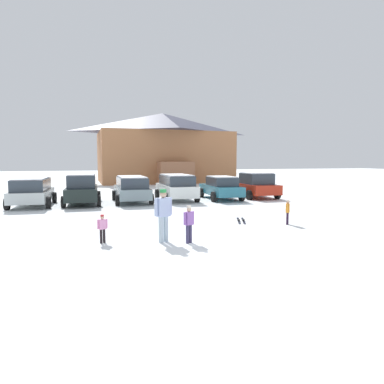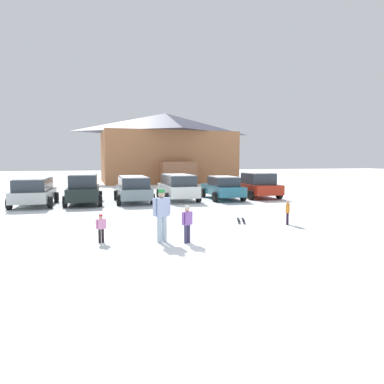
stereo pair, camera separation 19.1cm
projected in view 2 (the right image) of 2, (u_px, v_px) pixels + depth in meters
name	position (u px, v px, depth m)	size (l,w,h in m)	color
ground	(250.00, 261.00, 8.72)	(160.00, 160.00, 0.00)	white
ski_lodge	(166.00, 147.00, 40.81)	(15.44, 12.20, 8.10)	#A76B42
parked_silver_wagon	(34.00, 191.00, 19.15)	(2.31, 4.31, 1.58)	#B8C0BF
parked_black_sedan	(84.00, 189.00, 19.92)	(2.18, 4.38, 1.77)	black
parked_grey_wagon	(133.00, 188.00, 20.80)	(2.19, 4.51, 1.59)	gray
parked_white_suv	(178.00, 186.00, 21.74)	(2.21, 4.25, 1.66)	white
parked_teal_hatchback	(223.00, 187.00, 22.40)	(2.23, 4.48, 1.52)	#286C81
parked_red_sedan	(257.00, 185.00, 23.41)	(2.33, 4.18, 1.73)	#B22714
skier_adult_in_blue_parka	(162.00, 212.00, 10.64)	(0.59, 0.36, 1.67)	#A7BAC8
skier_child_in_purple_jacket	(187.00, 222.00, 10.56)	(0.39, 0.28, 1.16)	#3B3558
skier_child_in_pink_snowsuit	(101.00, 227.00, 10.59)	(0.32, 0.18, 0.89)	black
skier_child_in_orange_jacket	(288.00, 211.00, 13.57)	(0.25, 0.31, 0.99)	#27172D
pair_of_skis	(241.00, 221.00, 14.41)	(0.82, 1.53, 0.08)	#202030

